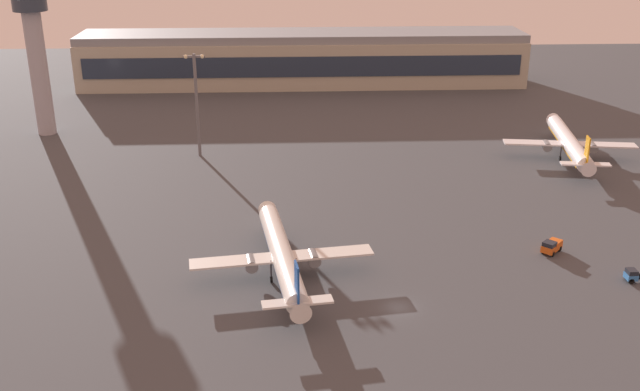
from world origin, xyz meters
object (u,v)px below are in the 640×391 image
airplane_near_gate (569,143)px  cargo_loader (552,246)px  control_tower (35,45)px  apron_light_west (197,98)px  airplane_mid_apron (282,255)px  pushback_tug (632,275)px

airplane_near_gate → cargo_loader: airplane_near_gate is taller
cargo_loader → control_tower: bearing=9.3°
airplane_near_gate → apron_light_west: 84.27m
airplane_mid_apron → cargo_loader: bearing=-0.4°
airplane_near_gate → cargo_loader: bearing=-104.6°
control_tower → cargo_loader: control_tower is taller
airplane_mid_apron → apron_light_west: (-18.90, 59.55, 9.95)m
pushback_tug → cargo_loader: 13.68m
airplane_near_gate → pushback_tug: (-11.37, -58.15, -2.57)m
cargo_loader → apron_light_west: size_ratio=0.19×
airplane_mid_apron → apron_light_west: bearing=99.4°
airplane_near_gate → apron_light_west: (-83.49, 5.75, 9.83)m
pushback_tug → apron_light_west: size_ratio=0.13×
cargo_loader → airplane_near_gate: bearing=-68.4°
airplane_mid_apron → airplane_near_gate: 84.06m
airplane_near_gate → cargo_loader: size_ratio=8.67×
apron_light_west → cargo_loader: bearing=-40.2°
control_tower → apron_light_west: bearing=-25.9°
airplane_near_gate → cargo_loader: (-20.21, -47.71, -2.46)m
airplane_near_gate → pushback_tug: 59.31m
apron_light_west → control_tower: bearing=154.1°
airplane_mid_apron → pushback_tug: (53.22, -4.36, -2.45)m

